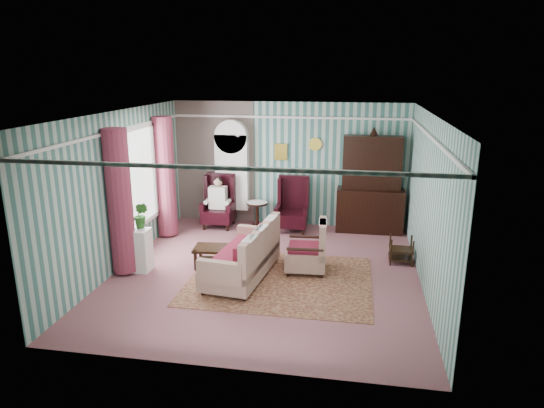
% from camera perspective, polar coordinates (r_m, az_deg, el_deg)
% --- Properties ---
extents(floor, '(6.00, 6.00, 0.00)m').
position_cam_1_polar(floor, '(9.02, -0.67, -8.06)').
color(floor, '#884F55').
rests_on(floor, ground).
extents(room_shell, '(5.53, 6.02, 2.91)m').
position_cam_1_polar(room_shell, '(8.71, -4.51, 4.90)').
color(room_shell, '#3B6C64').
rests_on(room_shell, ground).
extents(bookcase, '(0.80, 0.28, 2.24)m').
position_cam_1_polar(bookcase, '(11.60, -4.70, 3.12)').
color(bookcase, white).
rests_on(bookcase, floor).
extents(dresser_hutch, '(1.50, 0.56, 2.36)m').
position_cam_1_polar(dresser_hutch, '(11.11, 11.60, 2.62)').
color(dresser_hutch, black).
rests_on(dresser_hutch, floor).
extents(wingback_left, '(0.76, 0.80, 1.25)m').
position_cam_1_polar(wingback_left, '(11.42, -6.35, 0.31)').
color(wingback_left, black).
rests_on(wingback_left, floor).
extents(wingback_right, '(0.76, 0.80, 1.25)m').
position_cam_1_polar(wingback_right, '(11.07, 2.39, -0.09)').
color(wingback_right, black).
rests_on(wingback_right, floor).
extents(seated_woman, '(0.44, 0.40, 1.18)m').
position_cam_1_polar(seated_woman, '(11.43, -6.34, 0.15)').
color(seated_woman, white).
rests_on(seated_woman, floor).
extents(round_side_table, '(0.50, 0.50, 0.60)m').
position_cam_1_polar(round_side_table, '(11.44, -1.75, -1.26)').
color(round_side_table, black).
rests_on(round_side_table, floor).
extents(nest_table, '(0.45, 0.38, 0.54)m').
position_cam_1_polar(nest_table, '(9.67, 14.95, -5.21)').
color(nest_table, black).
rests_on(nest_table, floor).
extents(plant_stand, '(0.55, 0.35, 0.80)m').
position_cam_1_polar(plant_stand, '(9.32, -15.76, -5.22)').
color(plant_stand, silver).
rests_on(plant_stand, floor).
extents(rug, '(3.20, 2.60, 0.01)m').
position_cam_1_polar(rug, '(8.70, 0.93, -8.94)').
color(rug, '#4D1C19').
rests_on(rug, floor).
extents(sofa, '(1.33, 2.10, 1.04)m').
position_cam_1_polar(sofa, '(8.65, -3.63, -5.42)').
color(sofa, beige).
rests_on(sofa, floor).
extents(floral_armchair, '(0.81, 0.85, 1.06)m').
position_cam_1_polar(floral_armchair, '(8.91, 4.00, -4.71)').
color(floral_armchair, beige).
rests_on(floral_armchair, floor).
extents(coffee_table, '(1.02, 0.58, 0.39)m').
position_cam_1_polar(coffee_table, '(9.24, -6.07, -6.22)').
color(coffee_table, black).
rests_on(coffee_table, floor).
extents(potted_plant_a, '(0.41, 0.38, 0.38)m').
position_cam_1_polar(potted_plant_a, '(9.07, -16.95, -1.93)').
color(potted_plant_a, '#25551A').
rests_on(potted_plant_a, plant_stand).
extents(potted_plant_b, '(0.29, 0.24, 0.49)m').
position_cam_1_polar(potted_plant_b, '(9.16, -15.16, -1.27)').
color(potted_plant_b, '#1B5920').
rests_on(potted_plant_b, plant_stand).
extents(potted_plant_c, '(0.29, 0.29, 0.41)m').
position_cam_1_polar(potted_plant_c, '(9.24, -16.56, -1.49)').
color(potted_plant_c, '#205019').
rests_on(potted_plant_c, plant_stand).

